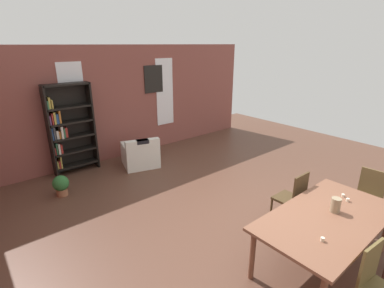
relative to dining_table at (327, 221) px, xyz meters
The scene contains 16 objects.
ground_plane 1.08m from the dining_table, 95.28° to the left, with size 11.83×11.83×0.00m, color brown.
back_wall_brick 5.49m from the dining_table, 90.81° to the left, with size 8.16×0.12×2.83m, color brown.
window_pane_0 5.60m from the dining_table, 103.91° to the left, with size 0.55×0.02×1.84m, color white.
window_pane_1 5.57m from the dining_table, 77.64° to the left, with size 0.55×0.02×1.84m, color white.
dining_table is the anchor object (origin of this frame).
vase_on_table 0.24m from the dining_table, ahead, with size 0.12×0.12×0.20m, color #998466.
tealight_candle_0 0.67m from the dining_table, ahead, with size 0.04×0.04×0.04m, color silver.
tealight_candle_1 0.57m from the dining_table, ahead, with size 0.04×0.04×0.05m, color silver.
tealight_candle_2 0.58m from the dining_table, 160.39° to the right, with size 0.04×0.04×0.05m, color silver.
dining_chair_head_right 1.42m from the dining_table, ahead, with size 0.42×0.42×0.95m.
dining_chair_far_right 0.91m from the dining_table, 58.85° to the left, with size 0.40×0.40×0.95m.
dining_chair_near_left 0.91m from the dining_table, 120.79° to the right, with size 0.44×0.44×0.95m.
bookshelf_tall 5.44m from the dining_table, 106.89° to the left, with size 0.99×0.30×2.04m.
armchair_white 4.51m from the dining_table, 92.48° to the left, with size 0.99×0.99×0.75m.
potted_plant_by_shelf 4.73m from the dining_table, 117.14° to the left, with size 0.31×0.31×0.42m.
framed_picture 5.57m from the dining_table, 81.27° to the left, with size 0.56×0.03×0.72m, color black.
Camera 1 is at (-3.28, -2.12, 2.85)m, focal length 26.62 mm.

